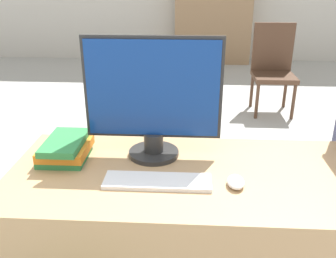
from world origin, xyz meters
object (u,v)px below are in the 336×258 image
(keyboard, at_px, (157,181))
(mouse, at_px, (235,182))
(monitor, at_px, (153,98))
(far_chair, at_px, (273,65))
(book_stack, at_px, (65,149))

(keyboard, bearing_deg, mouse, -0.20)
(monitor, xyz_separation_m, far_chair, (1.06, 2.63, -0.47))
(monitor, distance_m, keyboard, 0.35)
(mouse, xyz_separation_m, book_stack, (-0.70, 0.18, 0.03))
(keyboard, distance_m, mouse, 0.29)
(keyboard, height_order, far_chair, far_chair)
(book_stack, bearing_deg, far_chair, 61.94)
(far_chair, bearing_deg, book_stack, -119.78)
(mouse, bearing_deg, far_chair, 75.71)
(monitor, relative_size, keyboard, 1.40)
(monitor, bearing_deg, far_chair, 68.06)
(keyboard, distance_m, book_stack, 0.45)
(mouse, relative_size, far_chair, 0.10)
(monitor, bearing_deg, mouse, -35.72)
(mouse, height_order, book_stack, book_stack)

